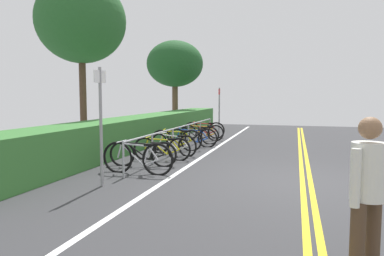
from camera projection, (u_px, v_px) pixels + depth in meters
ground_plane at (306, 184)px, 7.44m from camera, size 29.42×10.04×0.05m
centre_line_yellow_inner at (311, 183)px, 7.42m from camera, size 26.47×0.10×0.00m
centre_line_yellow_outer at (302, 182)px, 7.46m from camera, size 26.47×0.10×0.00m
bike_lane_stripe_white at (176, 174)px, 8.22m from camera, size 26.47×0.12×0.00m
bike_rack at (181, 132)px, 11.73m from camera, size 8.25×0.05×0.80m
bicycle_0 at (137, 158)px, 8.26m from camera, size 0.46×1.75×0.77m
bicycle_1 at (143, 154)px, 9.14m from camera, size 0.48×1.72×0.68m
bicycle_2 at (162, 149)px, 10.03m from camera, size 0.46×1.63×0.68m
bicycle_3 at (173, 144)px, 10.92m from camera, size 0.61×1.63×0.68m
bicycle_4 at (176, 140)px, 11.75m from camera, size 0.53×1.66×0.73m
bicycle_5 at (192, 138)px, 12.56m from camera, size 0.52×1.73×0.70m
bicycle_6 at (195, 135)px, 13.42m from camera, size 0.46×1.77×0.70m
bicycle_7 at (202, 133)px, 14.34m from camera, size 0.56×1.69×0.68m
bicycle_8 at (204, 130)px, 15.25m from camera, size 0.51×1.73×0.72m
pedestrian at (367, 188)px, 3.45m from camera, size 0.39×0.35×1.58m
sign_post_near at (101, 115)px, 7.04m from camera, size 0.36×0.06×2.33m
sign_post_far at (219, 107)px, 16.09m from camera, size 0.36×0.06×2.13m
hedge_backdrop at (146, 129)px, 13.69m from camera, size 17.20×1.33×1.03m
tree_mid at (81, 21)px, 12.65m from camera, size 3.12×3.12×5.85m
tree_far_right at (175, 64)px, 19.95m from camera, size 3.10×3.10×4.80m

